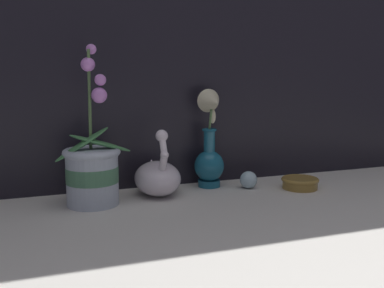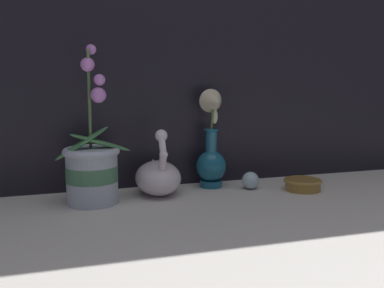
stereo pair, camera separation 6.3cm
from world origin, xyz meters
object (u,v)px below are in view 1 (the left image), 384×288
blue_vase (210,148)px  amber_dish (300,182)px  swan_figurine (157,176)px  glass_sphere (249,180)px  orchid_potted_plant (92,169)px

blue_vase → amber_dish: (0.25, -0.11, -0.10)m
swan_figurine → amber_dish: swan_figurine is taller
glass_sphere → blue_vase: bearing=152.9°
swan_figurine → amber_dish: 0.43m
amber_dish → orchid_potted_plant: bearing=176.2°
orchid_potted_plant → amber_dish: (0.61, -0.04, -0.08)m
orchid_potted_plant → swan_figurine: (0.19, 0.04, -0.04)m
amber_dish → swan_figurine: bearing=169.6°
glass_sphere → swan_figurine: bearing=175.9°
glass_sphere → amber_dish: (0.14, -0.06, -0.01)m
blue_vase → amber_dish: size_ratio=2.66×
orchid_potted_plant → swan_figurine: 0.19m
blue_vase → orchid_potted_plant: bearing=-169.0°
swan_figurine → blue_vase: bearing=10.7°
swan_figurine → glass_sphere: (0.28, -0.02, -0.03)m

